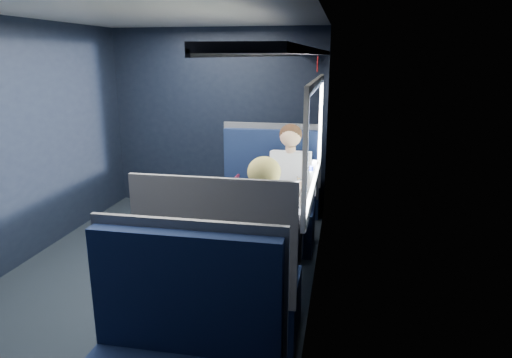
% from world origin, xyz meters
% --- Properties ---
extents(ground, '(2.80, 4.20, 0.01)m').
position_xyz_m(ground, '(0.00, 0.00, -0.01)').
color(ground, black).
extents(room_shell, '(3.00, 4.40, 2.40)m').
position_xyz_m(room_shell, '(0.02, 0.00, 1.48)').
color(room_shell, black).
rests_on(room_shell, ground).
extents(table, '(0.62, 1.00, 0.74)m').
position_xyz_m(table, '(1.03, 0.00, 0.66)').
color(table, '#54565E').
rests_on(table, ground).
extents(seat_bay_near, '(1.04, 0.62, 1.26)m').
position_xyz_m(seat_bay_near, '(0.83, 0.87, 0.42)').
color(seat_bay_near, '#0C1636').
rests_on(seat_bay_near, ground).
extents(seat_bay_far, '(1.04, 0.62, 1.26)m').
position_xyz_m(seat_bay_far, '(0.85, -0.87, 0.41)').
color(seat_bay_far, '#0C1636').
rests_on(seat_bay_far, ground).
extents(seat_row_front, '(1.04, 0.51, 1.16)m').
position_xyz_m(seat_row_front, '(0.85, 1.80, 0.41)').
color(seat_row_front, '#0C1636').
rests_on(seat_row_front, ground).
extents(man, '(0.53, 0.56, 1.32)m').
position_xyz_m(man, '(1.10, 0.70, 0.72)').
color(man, black).
rests_on(man, ground).
extents(woman, '(0.53, 0.56, 1.32)m').
position_xyz_m(woman, '(1.10, -0.71, 0.73)').
color(woman, black).
rests_on(woman, ground).
extents(papers, '(0.63, 0.82, 0.01)m').
position_xyz_m(papers, '(0.96, -0.08, 0.74)').
color(papers, white).
rests_on(papers, table).
extents(laptop, '(0.26, 0.33, 0.22)m').
position_xyz_m(laptop, '(1.22, -0.03, 0.80)').
color(laptop, silver).
rests_on(laptop, table).
extents(bottle_small, '(0.07, 0.07, 0.24)m').
position_xyz_m(bottle_small, '(1.33, 0.42, 0.85)').
color(bottle_small, silver).
rests_on(bottle_small, table).
extents(cup, '(0.07, 0.07, 0.09)m').
position_xyz_m(cup, '(1.29, 0.43, 0.78)').
color(cup, white).
rests_on(cup, table).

